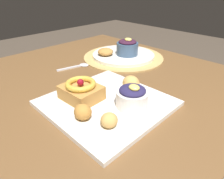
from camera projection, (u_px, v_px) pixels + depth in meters
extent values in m
cube|color=brown|center=(145.00, 109.00, 0.56)|extent=(1.34, 0.90, 0.04)
cylinder|color=brown|center=(103.00, 98.00, 1.32)|extent=(0.07, 0.07, 0.69)
cylinder|color=tan|center=(123.00, 57.00, 0.88)|extent=(0.34, 0.34, 0.00)
cube|color=white|center=(107.00, 103.00, 0.54)|extent=(0.30, 0.30, 0.01)
cube|color=#B77F3D|center=(81.00, 92.00, 0.54)|extent=(0.11, 0.09, 0.04)
torus|color=gold|center=(81.00, 84.00, 0.53)|extent=(0.09, 0.09, 0.01)
sphere|color=maroon|center=(80.00, 82.00, 0.53)|extent=(0.02, 0.02, 0.02)
cylinder|color=white|center=(132.00, 99.00, 0.51)|extent=(0.08, 0.08, 0.04)
ellipsoid|color=#28234C|center=(133.00, 90.00, 0.49)|extent=(0.07, 0.07, 0.02)
ellipsoid|color=#EAD666|center=(134.00, 87.00, 0.48)|extent=(0.03, 0.02, 0.01)
ellipsoid|color=tan|center=(109.00, 120.00, 0.44)|extent=(0.04, 0.04, 0.03)
ellipsoid|color=tan|center=(131.00, 83.00, 0.58)|extent=(0.05, 0.05, 0.04)
ellipsoid|color=#BC7F38|center=(83.00, 112.00, 0.46)|extent=(0.04, 0.04, 0.04)
cylinder|color=white|center=(123.00, 55.00, 0.87)|extent=(0.27, 0.27, 0.01)
cylinder|color=#3D5675|center=(127.00, 49.00, 0.85)|extent=(0.09, 0.09, 0.05)
ellipsoid|color=#38192D|center=(128.00, 42.00, 0.83)|extent=(0.07, 0.07, 0.02)
ellipsoid|color=#EAD666|center=(128.00, 40.00, 0.82)|extent=(0.03, 0.03, 0.01)
ellipsoid|color=#B77F3D|center=(105.00, 52.00, 0.84)|extent=(0.07, 0.07, 0.03)
cube|color=silver|center=(69.00, 68.00, 0.76)|extent=(0.03, 0.09, 0.00)
ellipsoid|color=silver|center=(84.00, 65.00, 0.79)|extent=(0.04, 0.03, 0.00)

